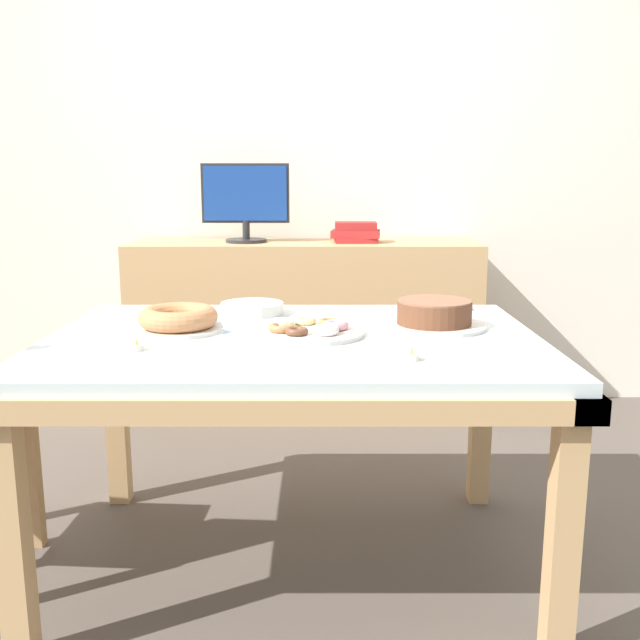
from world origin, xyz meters
TOP-DOWN VIEW (x-y plane):
  - ground_plane at (0.00, 0.00)m, footprint 12.00×12.00m
  - wall_back at (0.00, 1.76)m, footprint 8.00×0.10m
  - dining_table at (0.00, 0.00)m, footprint 1.45×1.02m
  - sideboard at (0.00, 1.46)m, footprint 1.70×0.44m
  - computer_monitor at (-0.28, 1.46)m, footprint 0.42×0.20m
  - book_stack at (0.25, 1.46)m, footprint 0.25×0.19m
  - cake_chocolate_round at (0.43, 0.10)m, footprint 0.32×0.32m
  - cake_golden_bundt at (-0.35, 0.05)m, footprint 0.26×0.26m
  - pastry_platter at (0.04, 0.01)m, footprint 0.34×0.34m
  - plate_stack at (-0.15, 0.32)m, footprint 0.21×0.21m
  - tealight_right_edge at (-0.32, 0.32)m, footprint 0.04×0.04m
  - tealight_near_front at (0.31, -0.29)m, footprint 0.04×0.04m
  - tealight_centre at (0.59, 0.39)m, footprint 0.04×0.04m
  - tealight_left_edge at (-0.41, -0.19)m, footprint 0.04×0.04m

SIDE VIEW (x-z plane):
  - ground_plane at x=0.00m, z-range 0.00..0.00m
  - sideboard at x=0.00m, z-range 0.00..0.87m
  - dining_table at x=0.00m, z-range 0.28..1.01m
  - tealight_right_edge at x=-0.32m, z-range 0.72..0.76m
  - tealight_near_front at x=0.31m, z-range 0.72..0.76m
  - tealight_centre at x=0.59m, z-range 0.72..0.76m
  - tealight_left_edge at x=-0.41m, z-range 0.72..0.76m
  - pastry_platter at x=0.04m, z-range 0.73..0.77m
  - plate_stack at x=-0.15m, z-range 0.73..0.77m
  - cake_golden_bundt at x=-0.35m, z-range 0.73..0.80m
  - cake_chocolate_round at x=0.43m, z-range 0.73..0.81m
  - book_stack at x=0.25m, z-range 0.87..0.97m
  - computer_monitor at x=-0.28m, z-range 0.87..1.25m
  - wall_back at x=0.00m, z-range 0.00..2.60m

